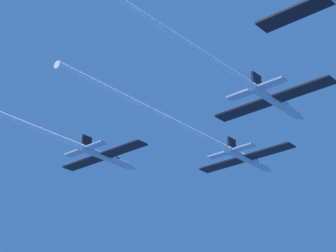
{
  "coord_description": "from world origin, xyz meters",
  "views": [
    {
      "loc": [
        61.03,
        -93.01,
        -43.4
      ],
      "look_at": [
        -0.22,
        -21.8,
        -0.07
      ],
      "focal_mm": 70.02,
      "sensor_mm": 36.0,
      "label": 1
    }
  ],
  "objects": [
    {
      "name": "jet_left_wing",
      "position": [
        -18.62,
        -31.89,
        0.8
      ],
      "size": [
        19.25,
        54.21,
        3.19
      ],
      "color": "#B2BAC6"
    },
    {
      "name": "jet_right_wing",
      "position": [
        17.6,
        -37.06,
        -0.35
      ],
      "size": [
        19.25,
        63.51,
        3.19
      ],
      "color": "#B2BAC6"
    },
    {
      "name": "jet_lead",
      "position": [
        0.35,
        -14.35,
        0.63
      ],
      "size": [
        19.25,
        53.26,
        3.19
      ],
      "color": "#B2BAC6"
    }
  ]
}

